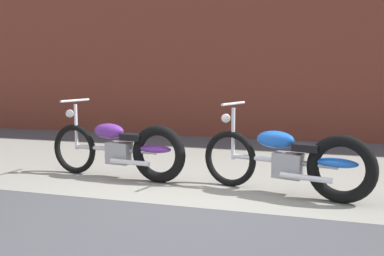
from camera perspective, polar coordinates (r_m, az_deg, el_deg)
name	(u,v)px	position (r m, az deg, el deg)	size (l,w,h in m)	color
ground_plane	(184,207)	(4.28, -1.07, -10.89)	(80.00, 80.00, 0.00)	#47474C
sidewalk_slab	(221,170)	(5.91, 4.06, -5.85)	(36.00, 3.50, 0.01)	gray
brick_building_wall	(257,14)	(9.27, 8.97, 15.41)	(36.00, 0.50, 5.37)	brown
motorcycle_purple	(125,149)	(5.40, -9.33, -2.87)	(2.00, 0.60, 1.03)	black
motorcycle_blue	(295,161)	(4.70, 14.15, -4.47)	(1.96, 0.78, 1.03)	black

